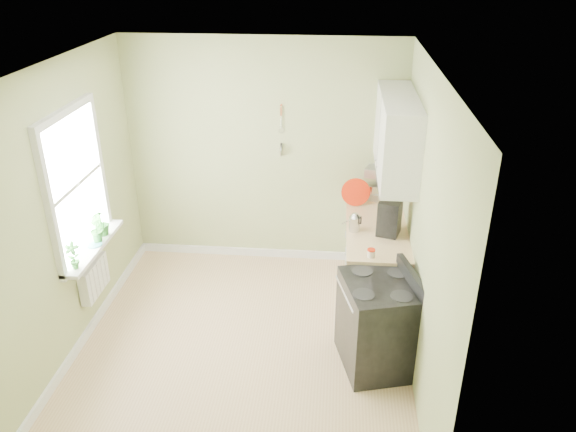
# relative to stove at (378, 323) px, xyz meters

# --- Properties ---
(floor) EXTENTS (3.20, 3.60, 0.02)m
(floor) POSITION_rel_stove_xyz_m (-1.28, 0.10, -0.46)
(floor) COLOR tan
(floor) RESTS_ON ground
(ceiling) EXTENTS (3.20, 3.60, 0.02)m
(ceiling) POSITION_rel_stove_xyz_m (-1.28, 0.10, 2.26)
(ceiling) COLOR white
(ceiling) RESTS_ON wall_back
(wall_back) EXTENTS (3.20, 0.02, 2.70)m
(wall_back) POSITION_rel_stove_xyz_m (-1.28, 1.91, 0.90)
(wall_back) COLOR #B1B97E
(wall_back) RESTS_ON floor
(wall_left) EXTENTS (0.02, 3.60, 2.70)m
(wall_left) POSITION_rel_stove_xyz_m (-2.89, 0.10, 0.90)
(wall_left) COLOR #B1B97E
(wall_left) RESTS_ON floor
(wall_right) EXTENTS (0.02, 3.60, 2.70)m
(wall_right) POSITION_rel_stove_xyz_m (0.33, 0.10, 0.90)
(wall_right) COLOR #B1B97E
(wall_right) RESTS_ON floor
(base_cabinets) EXTENTS (0.60, 1.60, 0.87)m
(base_cabinets) POSITION_rel_stove_xyz_m (0.02, 1.10, -0.01)
(base_cabinets) COLOR white
(base_cabinets) RESTS_ON floor
(countertop) EXTENTS (0.64, 1.60, 0.04)m
(countertop) POSITION_rel_stove_xyz_m (0.01, 1.10, 0.44)
(countertop) COLOR beige
(countertop) RESTS_ON base_cabinets
(upper_cabinets) EXTENTS (0.35, 1.40, 0.80)m
(upper_cabinets) POSITION_rel_stove_xyz_m (0.15, 1.20, 1.40)
(upper_cabinets) COLOR white
(upper_cabinets) RESTS_ON wall_right
(window) EXTENTS (0.06, 1.14, 1.44)m
(window) POSITION_rel_stove_xyz_m (-2.86, 0.40, 1.10)
(window) COLOR white
(window) RESTS_ON wall_left
(window_sill) EXTENTS (0.18, 1.14, 0.04)m
(window_sill) POSITION_rel_stove_xyz_m (-2.79, 0.40, 0.43)
(window_sill) COLOR white
(window_sill) RESTS_ON wall_left
(radiator) EXTENTS (0.12, 0.50, 0.35)m
(radiator) POSITION_rel_stove_xyz_m (-2.82, 0.35, 0.10)
(radiator) COLOR white
(radiator) RESTS_ON wall_left
(wall_utensils) EXTENTS (0.02, 0.14, 0.58)m
(wall_utensils) POSITION_rel_stove_xyz_m (-1.08, 1.88, 1.12)
(wall_utensils) COLOR beige
(wall_utensils) RESTS_ON wall_back
(stove) EXTENTS (0.79, 0.85, 1.00)m
(stove) POSITION_rel_stove_xyz_m (0.00, 0.00, 0.00)
(stove) COLOR black
(stove) RESTS_ON floor
(stand_mixer) EXTENTS (0.30, 0.38, 0.42)m
(stand_mixer) POSITION_rel_stove_xyz_m (-0.00, 1.85, 0.64)
(stand_mixer) COLOR #B2B2B7
(stand_mixer) RESTS_ON countertop
(kettle) EXTENTS (0.19, 0.11, 0.19)m
(kettle) POSITION_rel_stove_xyz_m (-0.23, 0.93, 0.56)
(kettle) COLOR silver
(kettle) RESTS_ON countertop
(coffee_maker) EXTENTS (0.27, 0.28, 0.37)m
(coffee_maker) POSITION_rel_stove_xyz_m (0.11, 0.90, 0.64)
(coffee_maker) COLOR black
(coffee_maker) RESTS_ON countertop
(red_tray) EXTENTS (0.32, 0.06, 0.32)m
(red_tray) POSITION_rel_stove_xyz_m (-0.21, 1.56, 0.62)
(red_tray) COLOR red
(red_tray) RESTS_ON countertop
(jar) EXTENTS (0.08, 0.08, 0.08)m
(jar) POSITION_rel_stove_xyz_m (-0.08, 0.40, 0.51)
(jar) COLOR beige
(jar) RESTS_ON countertop
(plant_a) EXTENTS (0.16, 0.13, 0.27)m
(plant_a) POSITION_rel_stove_xyz_m (-2.78, -0.03, 0.59)
(plant_a) COLOR #2B6F28
(plant_a) RESTS_ON window_sill
(plant_b) EXTENTS (0.19, 0.20, 0.28)m
(plant_b) POSITION_rel_stove_xyz_m (-2.78, 0.49, 0.59)
(plant_b) COLOR #2B6F28
(plant_b) RESTS_ON window_sill
(plant_c) EXTENTS (0.22, 0.22, 0.27)m
(plant_c) POSITION_rel_stove_xyz_m (-2.78, 0.63, 0.59)
(plant_c) COLOR #2B6F28
(plant_c) RESTS_ON window_sill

